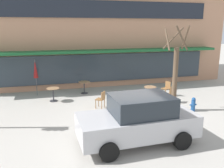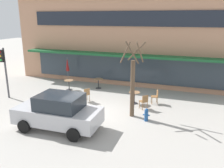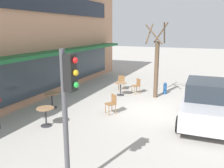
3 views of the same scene
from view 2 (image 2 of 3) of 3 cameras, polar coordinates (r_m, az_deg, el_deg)
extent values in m
plane|color=#ADA8A0|center=(13.87, -5.17, -6.83)|extent=(80.00, 80.00, 0.00)
cube|color=tan|center=(22.31, 5.73, 11.36)|extent=(19.06, 8.00, 7.23)
cube|color=#19592D|center=(18.09, 1.99, 7.00)|extent=(16.20, 1.10, 0.16)
cube|color=#1E232D|center=(18.34, 2.57, 15.44)|extent=(15.25, 0.10, 1.10)
cube|color=#2D3842|center=(18.77, 2.43, 3.59)|extent=(15.25, 0.10, 1.90)
cylinder|color=#333338|center=(15.27, 5.36, -4.60)|extent=(0.44, 0.44, 0.03)
cylinder|color=#333338|center=(15.14, 5.40, -3.31)|extent=(0.07, 0.07, 0.70)
cylinder|color=#99704C|center=(15.03, 5.43, -1.99)|extent=(0.70, 0.70, 0.03)
cylinder|color=#333338|center=(18.25, -10.23, -1.34)|extent=(0.44, 0.44, 0.03)
cylinder|color=#333338|center=(18.15, -10.29, -0.24)|extent=(0.07, 0.07, 0.70)
cylinder|color=#99704C|center=(18.05, -10.35, 0.87)|extent=(0.70, 0.70, 0.03)
cylinder|color=#333338|center=(18.37, -3.28, -1.00)|extent=(0.44, 0.44, 0.03)
cylinder|color=#333338|center=(18.27, -3.30, 0.10)|extent=(0.07, 0.07, 0.70)
cylinder|color=#99704C|center=(18.18, -3.31, 1.21)|extent=(0.70, 0.70, 0.03)
cylinder|color=#4C4C51|center=(19.67, -10.61, 3.15)|extent=(0.04, 0.04, 2.20)
cone|color=maroon|center=(19.56, -10.69, 4.73)|extent=(0.28, 0.28, 1.10)
cylinder|color=olive|center=(14.44, 6.58, -4.97)|extent=(0.04, 0.04, 0.45)
cylinder|color=olive|center=(14.62, 7.70, -4.74)|extent=(0.04, 0.04, 0.45)
cylinder|color=olive|center=(14.18, 7.33, -5.40)|extent=(0.04, 0.04, 0.45)
cylinder|color=olive|center=(14.36, 8.47, -5.16)|extent=(0.04, 0.04, 0.45)
cube|color=olive|center=(14.31, 7.56, -4.15)|extent=(0.57, 0.57, 0.04)
cube|color=olive|center=(14.10, 8.00, -3.53)|extent=(0.30, 0.32, 0.40)
cylinder|color=olive|center=(15.15, 9.58, -4.07)|extent=(0.04, 0.04, 0.45)
cylinder|color=olive|center=(15.47, 9.41, -3.65)|extent=(0.04, 0.04, 0.45)
cylinder|color=olive|center=(15.21, 10.85, -4.07)|extent=(0.04, 0.04, 0.45)
cylinder|color=olive|center=(15.52, 10.65, -3.64)|extent=(0.04, 0.04, 0.45)
cube|color=olive|center=(15.26, 10.17, -2.99)|extent=(0.51, 0.51, 0.04)
cube|color=olive|center=(15.22, 10.88, -2.21)|extent=(0.17, 0.39, 0.40)
cylinder|color=olive|center=(15.70, -7.13, -3.26)|extent=(0.04, 0.04, 0.45)
cylinder|color=olive|center=(15.83, -6.01, -3.06)|extent=(0.04, 0.04, 0.45)
cylinder|color=olive|center=(15.41, -6.60, -3.62)|extent=(0.04, 0.04, 0.45)
cylinder|color=olive|center=(15.54, -5.46, -3.41)|extent=(0.04, 0.04, 0.45)
cube|color=olive|center=(15.54, -6.33, -2.48)|extent=(0.56, 0.56, 0.04)
cube|color=olive|center=(15.32, -6.06, -1.88)|extent=(0.28, 0.34, 0.40)
cube|color=#B7B7BC|center=(11.97, -12.89, -7.33)|extent=(4.25, 1.92, 0.76)
cube|color=#232B33|center=(11.64, -12.47, -4.18)|extent=(2.14, 1.66, 0.68)
cylinder|color=black|center=(12.17, -20.33, -9.53)|extent=(0.65, 0.24, 0.64)
cylinder|color=black|center=(13.48, -15.60, -6.59)|extent=(0.65, 0.24, 0.64)
cylinder|color=black|center=(10.83, -9.22, -11.93)|extent=(0.65, 0.24, 0.64)
cylinder|color=black|center=(12.29, -5.33, -8.29)|extent=(0.65, 0.24, 0.64)
cylinder|color=brown|center=(12.86, 4.94, -1.20)|extent=(0.24, 0.24, 3.15)
cylinder|color=brown|center=(12.26, 6.77, 7.59)|extent=(0.25, 0.83, 1.14)
cylinder|color=brown|center=(12.88, 5.93, 7.83)|extent=(1.02, 0.18, 1.07)
cylinder|color=brown|center=(12.67, 3.23, 7.65)|extent=(0.32, 1.01, 1.03)
cylinder|color=brown|center=(12.09, 4.89, 7.54)|extent=(0.75, 0.15, 1.14)
cylinder|color=#47474C|center=(17.31, -24.12, 2.34)|extent=(0.12, 0.12, 3.40)
cube|color=black|center=(16.97, -24.99, 6.14)|extent=(0.26, 0.20, 0.80)
sphere|color=red|center=(16.85, -25.41, 6.96)|extent=(0.13, 0.13, 0.13)
sphere|color=gold|center=(16.88, -25.30, 6.09)|extent=(0.13, 0.13, 0.13)
sphere|color=green|center=(16.92, -25.20, 5.23)|extent=(0.13, 0.13, 0.13)
cylinder|color=#1E4C8C|center=(12.78, 8.23, -7.63)|extent=(0.20, 0.20, 0.55)
sphere|color=#1E4C8C|center=(12.65, 8.29, -6.24)|extent=(0.19, 0.19, 0.19)
cylinder|color=#1E4C8C|center=(12.78, 7.67, -7.34)|extent=(0.10, 0.07, 0.07)
cylinder|color=#1E4C8C|center=(12.73, 8.82, -7.48)|extent=(0.10, 0.07, 0.07)
camera|label=1|loc=(9.34, -58.02, 0.68)|focal=38.00mm
camera|label=3|loc=(18.56, -40.63, 7.36)|focal=38.00mm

